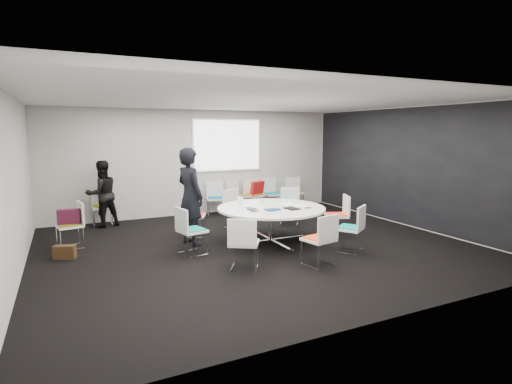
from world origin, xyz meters
name	(u,v)px	position (x,y,z in m)	size (l,w,h in m)	color
room_shell	(260,175)	(0.09, 0.00, 1.40)	(8.08, 7.08, 2.88)	black
conference_table	(271,217)	(0.37, 0.05, 0.53)	(2.14, 2.14, 0.73)	silver
projection_screen	(228,145)	(0.80, 3.46, 1.85)	(1.90, 0.03, 1.35)	white
chair_ring_a	(337,223)	(1.90, -0.08, 0.28)	(0.59, 0.60, 0.88)	silver
chair_ring_b	(289,213)	(1.51, 1.29, 0.28)	(0.64, 0.63, 0.88)	silver
chair_ring_c	(236,216)	(0.22, 1.55, 0.28)	(0.57, 0.56, 0.88)	silver
chair_ring_d	(194,223)	(-0.88, 1.25, 0.28)	(0.60, 0.61, 0.88)	silver
chair_ring_e	(192,240)	(-1.30, -0.01, 0.28)	(0.53, 0.54, 0.88)	silver
chair_ring_f	(244,253)	(-0.77, -1.17, 0.28)	(0.63, 0.62, 0.88)	silver
chair_ring_g	(319,249)	(0.45, -1.51, 0.28)	(0.54, 0.53, 0.88)	silver
chair_ring_h	(350,237)	(1.41, -1.12, 0.28)	(0.63, 0.63, 0.88)	silver
chair_back_a	(216,205)	(0.31, 3.13, 0.28)	(0.55, 0.54, 0.88)	silver
chair_back_b	(237,203)	(0.95, 3.14, 0.28)	(0.60, 0.59, 0.88)	silver
chair_back_c	(254,201)	(1.47, 3.17, 0.28)	(0.49, 0.48, 0.88)	silver
chair_back_d	(272,200)	(2.05, 3.15, 0.28)	(0.48, 0.47, 0.88)	silver
chair_back_e	(295,198)	(2.80, 3.17, 0.28)	(0.55, 0.54, 0.88)	silver
chair_spare_left	(71,234)	(-3.26, 1.39, 0.28)	(0.52, 0.53, 0.88)	silver
chair_person_back	(103,214)	(-2.54, 3.17, 0.28)	(0.46, 0.45, 0.88)	silver
person_main	(190,197)	(-1.11, 0.66, 0.96)	(0.70, 0.46, 1.92)	black
person_back	(102,194)	(-2.54, 3.00, 0.78)	(0.76, 0.59, 1.56)	black
laptop	(254,209)	(-0.05, -0.04, 0.74)	(0.36, 0.23, 0.03)	#333338
laptop_lid	(241,203)	(-0.27, 0.11, 0.86)	(0.30, 0.02, 0.22)	silver
notebook_black	(292,208)	(0.64, -0.29, 0.74)	(0.22, 0.30, 0.02)	black
tablet_folio	(273,210)	(0.25, -0.24, 0.74)	(0.26, 0.20, 0.03)	navy
papers_right	(285,204)	(0.80, 0.23, 0.73)	(0.30, 0.21, 0.00)	white
papers_front	(298,205)	(0.99, 0.03, 0.73)	(0.30, 0.21, 0.00)	white
cup	(262,202)	(0.38, 0.48, 0.78)	(0.08, 0.08, 0.09)	white
phone	(308,208)	(0.98, -0.35, 0.73)	(0.14, 0.07, 0.01)	black
maroon_bag	(69,217)	(-3.28, 1.38, 0.62)	(0.40, 0.14, 0.28)	#481329
brown_bag	(65,252)	(-3.39, 0.72, 0.12)	(0.36, 0.16, 0.24)	#332010
red_jacket	(257,187)	(1.47, 2.94, 0.70)	(0.44, 0.10, 0.35)	#B01517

